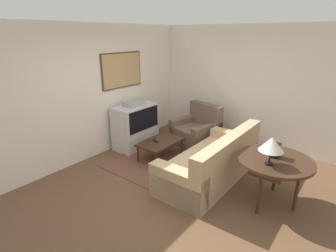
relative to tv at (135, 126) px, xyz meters
name	(u,v)px	position (x,y,z in m)	size (l,w,h in m)	color
ground_plane	(175,186)	(-0.83, -1.74, -0.50)	(12.00, 12.00, 0.00)	brown
wall_back	(92,93)	(-0.81, 0.39, 0.85)	(12.00, 0.10, 2.70)	silver
wall_right	(243,86)	(1.80, -1.74, 0.85)	(0.06, 12.00, 2.70)	silver
area_rug	(158,159)	(-0.23, -0.85, -0.50)	(1.94, 1.56, 0.01)	brown
tv	(135,126)	(0.00, 0.00, 0.00)	(1.00, 0.57, 1.07)	silver
couch	(213,163)	(-0.21, -2.11, -0.20)	(2.20, 0.96, 0.90)	tan
armchair	(196,132)	(0.97, -1.03, -0.20)	(1.05, 1.10, 0.94)	brown
coffee_table	(160,143)	(-0.14, -0.85, -0.15)	(0.95, 0.59, 0.39)	#3D2619
console_table	(275,163)	(-0.28, -3.17, 0.17)	(1.10, 1.10, 0.74)	#3D2619
table_lamp	(272,144)	(-0.50, -3.14, 0.54)	(0.34, 0.34, 0.41)	black
mantel_clock	(276,150)	(-0.20, -3.14, 0.34)	(0.16, 0.10, 0.21)	black
remote	(155,141)	(-0.22, -0.78, -0.10)	(0.10, 0.16, 0.02)	black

